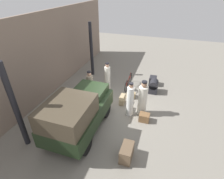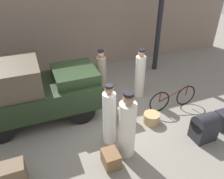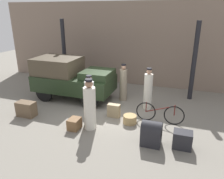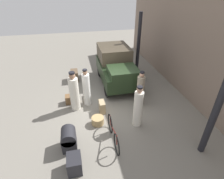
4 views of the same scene
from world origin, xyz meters
name	(u,v)px [view 3 (image 3 of 4)]	position (x,y,z in m)	size (l,w,h in m)	color
ground_plane	(106,112)	(0.00, 0.00, 0.00)	(30.00, 30.00, 0.00)	gray
station_building_facade	(131,44)	(0.00, 4.08, 2.25)	(16.00, 0.15, 4.50)	gray
canopy_pillar_left	(64,53)	(-3.44, 2.69, 1.81)	(0.21, 0.21, 3.61)	black
canopy_pillar_right	(194,62)	(3.30, 2.69, 1.81)	(0.21, 0.21, 3.61)	black
truck	(71,77)	(-2.13, 0.96, 1.05)	(3.70, 1.83, 1.93)	black
bicycle	(160,113)	(2.23, -0.21, 0.38)	(1.79, 0.04, 0.80)	black
wicker_basket	(130,119)	(1.19, -0.62, 0.16)	(0.50, 0.50, 0.31)	tan
porter_with_bicycle	(90,100)	(-0.31, -0.89, 0.83)	(0.34, 0.34, 1.80)	white
porter_lifting_near_truck	(148,90)	(1.56, 0.94, 0.83)	(0.36, 0.36, 1.79)	silver
porter_carrying_trunk	(123,84)	(0.31, 1.50, 0.80)	(0.35, 0.35, 1.74)	gray
porter_standing_middle	(90,107)	(-0.05, -1.45, 0.84)	(0.42, 0.42, 1.85)	silver
suitcase_tan_flat	(26,109)	(-2.87, -1.39, 0.30)	(0.74, 0.42, 0.60)	brown
trunk_wicker_pale	(151,133)	(2.17, -1.76, 0.41)	(0.62, 0.50, 0.81)	#232328
suitcase_black_upright	(114,111)	(0.45, -0.31, 0.26)	(0.49, 0.24, 0.53)	#9E8966
suitcase_small_leather	(74,124)	(-0.57, -1.67, 0.20)	(0.38, 0.48, 0.39)	brown
trunk_large_brown	(182,140)	(3.11, -1.62, 0.27)	(0.57, 0.43, 0.54)	#232328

